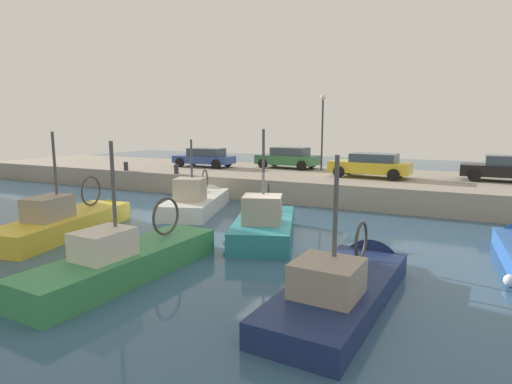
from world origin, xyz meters
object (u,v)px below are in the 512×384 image
fishing_boat_teal (265,232)px  parked_car_blue (205,157)px  fishing_boat_white (199,207)px  mooring_bollard_north (126,166)px  parked_car_green (288,158)px  mooring_bollard_mid (176,169)px  parked_car_yellow (371,165)px  fishing_boat_green (134,270)px  fishing_boat_yellow (71,230)px  fishing_boat_navy (346,293)px  quay_streetlamp (323,120)px  parked_car_black (508,168)px

fishing_boat_teal → parked_car_blue: size_ratio=1.40×
fishing_boat_white → mooring_bollard_north: (3.58, 8.01, 1.36)m
parked_car_green → mooring_bollard_mid: 7.70m
parked_car_yellow → mooring_bollard_north: (-3.35, 14.91, -0.43)m
mooring_bollard_north → fishing_boat_green: bearing=-136.2°
fishing_boat_white → fishing_boat_yellow: 6.24m
fishing_boat_navy → quay_streetlamp: bearing=19.6°
parked_car_black → quay_streetlamp: bearing=85.1°
parked_car_yellow → mooring_bollard_north: size_ratio=8.12×
parked_car_black → parked_car_green: 12.82m
parked_car_green → parked_car_yellow: bearing=-113.3°
fishing_boat_green → parked_car_blue: fishing_boat_green is taller
parked_car_yellow → mooring_bollard_mid: 11.43m
fishing_boat_green → parked_car_blue: (16.07, 8.09, 1.77)m
quay_streetlamp → fishing_boat_green: bearing=-179.7°
parked_car_green → quay_streetlamp: size_ratio=0.87×
fishing_boat_yellow → quay_streetlamp: size_ratio=1.49×
fishing_boat_teal → fishing_boat_yellow: bearing=112.6°
fishing_boat_teal → mooring_bollard_north: (6.56, 13.00, 1.35)m
fishing_boat_navy → mooring_bollard_mid: (10.90, 13.21, 1.37)m
parked_car_green → quay_streetlamp: bearing=-97.0°
fishing_boat_white → mooring_bollard_mid: bearing=48.3°
fishing_boat_yellow → parked_car_blue: fishing_boat_yellow is taller
parked_car_black → parked_car_yellow: parked_car_black is taller
parked_car_blue → mooring_bollard_north: 5.34m
parked_car_green → parked_car_black: bearing=-95.3°
fishing_boat_navy → fishing_boat_teal: bearing=44.1°
mooring_bollard_mid → parked_car_blue: bearing=9.2°
parked_car_green → quay_streetlamp: 3.53m
fishing_boat_green → mooring_bollard_mid: size_ratio=12.77×
fishing_boat_teal → mooring_bollard_mid: bearing=53.9°
quay_streetlamp → parked_car_blue: bearing=100.5°
fishing_boat_teal → fishing_boat_navy: bearing=-135.9°
parked_car_black → quay_streetlamp: 10.67m
fishing_boat_white → quay_streetlamp: (9.23, -3.31, 4.34)m
fishing_boat_teal → parked_car_yellow: (9.91, -1.91, 1.78)m
fishing_boat_green → mooring_bollard_mid: 14.09m
fishing_boat_teal → parked_car_blue: fishing_boat_teal is taller
parked_car_green → fishing_boat_teal: bearing=-161.7°
fishing_boat_yellow → parked_car_yellow: 15.74m
fishing_boat_white → parked_car_yellow: bearing=-44.9°
fishing_boat_navy → parked_car_yellow: (14.25, 2.29, 1.80)m
parked_car_black → parked_car_yellow: size_ratio=0.97×
parked_car_yellow → mooring_bollard_mid: size_ratio=8.12×
fishing_boat_white → parked_car_blue: 9.22m
fishing_boat_green → parked_car_black: size_ratio=1.62×
fishing_boat_yellow → parked_car_blue: bearing=11.0°
fishing_boat_navy → parked_car_blue: 20.56m
fishing_boat_white → parked_car_yellow: (6.93, -6.90, 1.79)m
fishing_boat_white → mooring_bollard_mid: fishing_boat_white is taller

